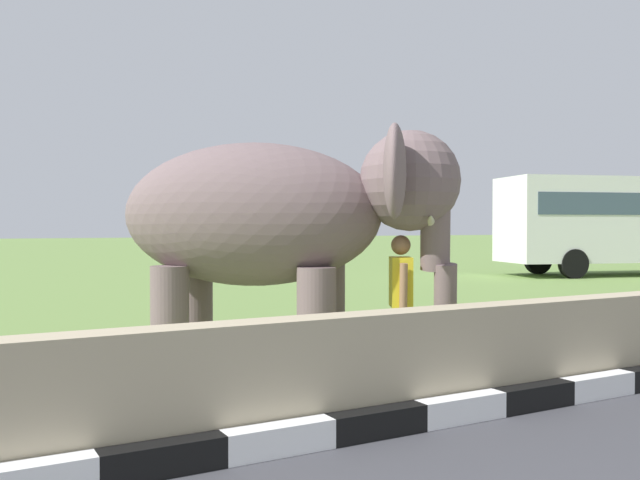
# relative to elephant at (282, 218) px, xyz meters

# --- Properties ---
(striped_curb) EXTENTS (16.20, 0.20, 0.24)m
(striped_curb) POSITION_rel_elephant_xyz_m (-2.62, -2.58, -1.74)
(striped_curb) COLOR white
(striped_curb) RESTS_ON ground_plane
(barrier_parapet) EXTENTS (28.00, 0.36, 1.00)m
(barrier_parapet) POSITION_rel_elephant_xyz_m (-0.27, -2.28, -1.36)
(barrier_parapet) COLOR tan
(barrier_parapet) RESTS_ON ground_plane
(elephant) EXTENTS (3.93, 3.67, 2.86)m
(elephant) POSITION_rel_elephant_xyz_m (0.00, 0.00, 0.00)
(elephant) COLOR #705C5D
(elephant) RESTS_ON ground_plane
(person_handler) EXTENTS (0.40, 0.63, 1.66)m
(person_handler) POSITION_rel_elephant_xyz_m (1.17, -0.78, -0.93)
(person_handler) COLOR navy
(person_handler) RESTS_ON ground_plane
(bus_white) EXTENTS (10.22, 5.28, 3.50)m
(bus_white) POSITION_rel_elephant_xyz_m (18.55, 8.94, 0.23)
(bus_white) COLOR silver
(bus_white) RESTS_ON ground_plane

